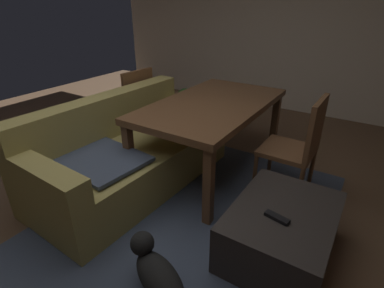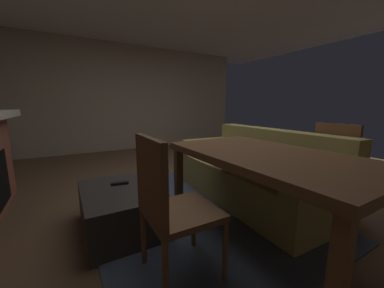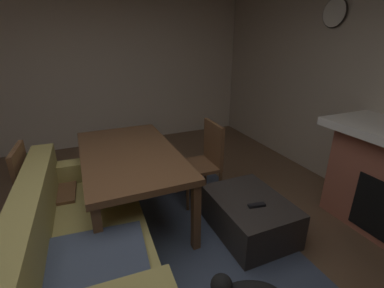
# 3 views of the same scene
# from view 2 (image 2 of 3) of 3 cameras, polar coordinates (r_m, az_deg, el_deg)

# --- Properties ---
(floor) EXTENTS (8.36, 8.36, 0.00)m
(floor) POSITION_cam_2_polar(r_m,az_deg,el_deg) (2.93, 3.84, -12.27)
(floor) COLOR brown
(wall_left) EXTENTS (0.12, 6.02, 2.59)m
(wall_left) POSITION_cam_2_polar(r_m,az_deg,el_deg) (5.93, -15.50, 11.34)
(wall_left) COLOR #B7A893
(wall_left) RESTS_ON ground
(area_rug) EXTENTS (2.60, 2.00, 0.01)m
(area_rug) POSITION_cam_2_polar(r_m,az_deg,el_deg) (2.48, 0.00, -16.36)
(area_rug) COLOR #3D475B
(area_rug) RESTS_ON ground
(couch) EXTENTS (1.96, 0.99, 0.82)m
(couch) POSITION_cam_2_polar(r_m,az_deg,el_deg) (2.75, 15.82, -7.50)
(couch) COLOR #9E8E4C
(couch) RESTS_ON ground
(ottoman_coffee_table) EXTENTS (0.87, 0.65, 0.37)m
(ottoman_coffee_table) POSITION_cam_2_polar(r_m,az_deg,el_deg) (2.17, -17.70, -15.62)
(ottoman_coffee_table) COLOR #2D2826
(ottoman_coffee_table) RESTS_ON ground
(tv_remote) EXTENTS (0.08, 0.17, 0.02)m
(tv_remote) POSITION_cam_2_polar(r_m,az_deg,el_deg) (2.21, -18.26, -9.62)
(tv_remote) COLOR black
(tv_remote) RESTS_ON ottoman_coffee_table
(dining_table) EXTENTS (1.65, 0.93, 0.74)m
(dining_table) POSITION_cam_2_polar(r_m,az_deg,el_deg) (1.85, 18.88, -4.42)
(dining_table) COLOR brown
(dining_table) RESTS_ON ground
(dining_chair_south) EXTENTS (0.45, 0.45, 0.93)m
(dining_chair_south) POSITION_cam_2_polar(r_m,az_deg,el_deg) (1.40, -6.16, -14.61)
(dining_chair_south) COLOR brown
(dining_chair_south) RESTS_ON ground
(dining_chair_north) EXTENTS (0.47, 0.47, 0.93)m
(dining_chair_north) POSITION_cam_2_polar(r_m,az_deg,el_deg) (2.58, 31.52, -4.62)
(dining_chair_north) COLOR brown
(dining_chair_north) RESTS_ON ground
(small_dog) EXTENTS (0.35, 0.51, 0.29)m
(small_dog) POSITION_cam_2_polar(r_m,az_deg,el_deg) (2.95, -10.79, -8.79)
(small_dog) COLOR black
(small_dog) RESTS_ON ground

